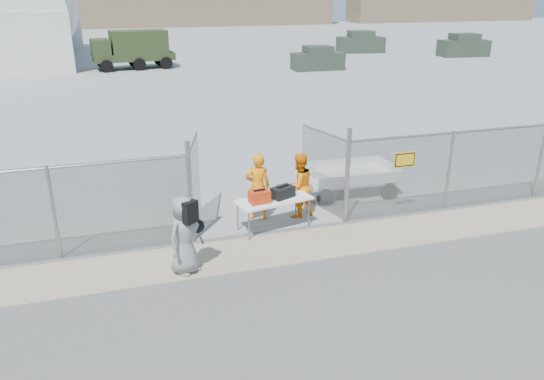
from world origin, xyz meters
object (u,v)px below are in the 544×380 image
object	(u,v)px
security_worker_right	(299,185)
utility_trailer	(348,179)
security_worker_left	(258,187)
folding_table	(274,214)
visitor	(185,235)

from	to	relation	value
security_worker_right	utility_trailer	distance (m)	2.35
security_worker_left	security_worker_right	size ratio (longest dim) A/B	1.03
folding_table	utility_trailer	bearing A→B (deg)	20.04
visitor	folding_table	bearing A→B (deg)	-2.55
security_worker_right	utility_trailer	world-z (taller)	security_worker_right
folding_table	security_worker_right	bearing A→B (deg)	21.28
utility_trailer	folding_table	bearing A→B (deg)	-145.93
security_worker_left	folding_table	bearing A→B (deg)	114.58
security_worker_right	utility_trailer	size ratio (longest dim) A/B	0.49
folding_table	security_worker_left	bearing A→B (deg)	94.03
folding_table	security_worker_left	world-z (taller)	security_worker_left
folding_table	utility_trailer	world-z (taller)	utility_trailer
security_worker_right	visitor	bearing A→B (deg)	14.61
security_worker_right	utility_trailer	bearing A→B (deg)	-166.65
security_worker_right	visitor	world-z (taller)	security_worker_right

